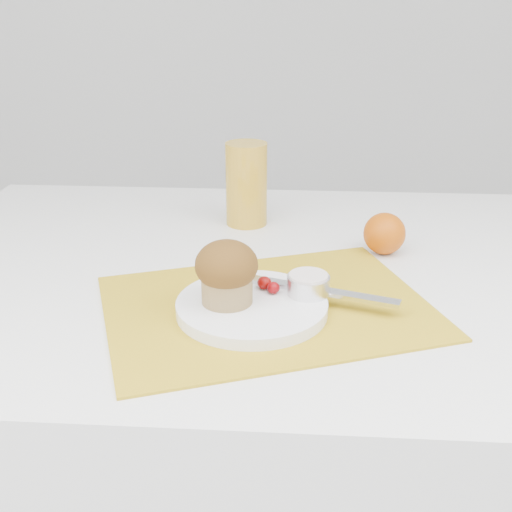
# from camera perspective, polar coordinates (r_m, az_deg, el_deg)

# --- Properties ---
(table) EXTENTS (1.20, 0.80, 0.75)m
(table) POSITION_cam_1_polar(r_m,az_deg,el_deg) (1.19, 1.82, -17.63)
(table) COLOR white
(table) RESTS_ON ground
(placemat) EXTENTS (0.51, 0.44, 0.00)m
(placemat) POSITION_cam_1_polar(r_m,az_deg,el_deg) (0.86, 1.00, -4.54)
(placemat) COLOR gold
(placemat) RESTS_ON table
(plate) EXTENTS (0.25, 0.25, 0.02)m
(plate) POSITION_cam_1_polar(r_m,az_deg,el_deg) (0.84, -0.37, -4.52)
(plate) COLOR white
(plate) RESTS_ON placemat
(ramekin) EXTENTS (0.06, 0.06, 0.02)m
(ramekin) POSITION_cam_1_polar(r_m,az_deg,el_deg) (0.86, 4.67, -2.58)
(ramekin) COLOR silver
(ramekin) RESTS_ON plate
(cream) EXTENTS (0.06, 0.06, 0.01)m
(cream) POSITION_cam_1_polar(r_m,az_deg,el_deg) (0.85, 4.70, -1.82)
(cream) COLOR silver
(cream) RESTS_ON ramekin
(raspberry_near) EXTENTS (0.02, 0.02, 0.02)m
(raspberry_near) POSITION_cam_1_polar(r_m,az_deg,el_deg) (0.87, 0.74, -2.38)
(raspberry_near) COLOR #520402
(raspberry_near) RESTS_ON plate
(raspberry_far) EXTENTS (0.02, 0.02, 0.02)m
(raspberry_far) POSITION_cam_1_polar(r_m,az_deg,el_deg) (0.86, 1.55, -2.83)
(raspberry_far) COLOR #590205
(raspberry_far) RESTS_ON plate
(butter_knife) EXTENTS (0.22, 0.09, 0.01)m
(butter_knife) POSITION_cam_1_polar(r_m,az_deg,el_deg) (0.87, 5.48, -3.04)
(butter_knife) COLOR silver
(butter_knife) RESTS_ON plate
(orange) EXTENTS (0.07, 0.07, 0.07)m
(orange) POSITION_cam_1_polar(r_m,az_deg,el_deg) (1.05, 11.35, 1.97)
(orange) COLOR #BF5106
(orange) RESTS_ON table
(juice_glass) EXTENTS (0.08, 0.08, 0.15)m
(juice_glass) POSITION_cam_1_polar(r_m,az_deg,el_deg) (1.15, -0.86, 6.40)
(juice_glass) COLOR gold
(juice_glass) RESTS_ON table
(muffin) EXTENTS (0.08, 0.08, 0.08)m
(muffin) POSITION_cam_1_polar(r_m,az_deg,el_deg) (0.82, -2.63, -1.40)
(muffin) COLOR #9C7D4B
(muffin) RESTS_ON plate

